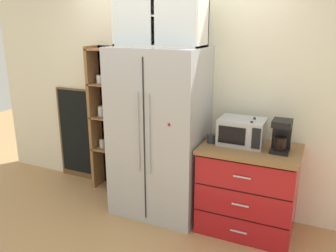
% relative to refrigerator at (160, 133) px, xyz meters
% --- Properties ---
extents(ground_plane, '(10.86, 10.86, 0.00)m').
position_rel_refrigerator_xyz_m(ground_plane, '(-0.00, -0.01, -0.91)').
color(ground_plane, tan).
extents(wall_back_cream, '(5.14, 0.10, 2.55)m').
position_rel_refrigerator_xyz_m(wall_back_cream, '(-0.00, 0.39, 0.36)').
color(wall_back_cream, silver).
rests_on(wall_back_cream, ground).
extents(refrigerator, '(0.96, 0.71, 1.82)m').
position_rel_refrigerator_xyz_m(refrigerator, '(0.00, 0.00, 0.00)').
color(refrigerator, '#ADAFB5').
rests_on(refrigerator, ground).
extents(pantry_shelf_column, '(0.55, 0.27, 1.79)m').
position_rel_refrigerator_xyz_m(pantry_shelf_column, '(-0.77, 0.29, 0.01)').
color(pantry_shelf_column, brown).
rests_on(pantry_shelf_column, ground).
extents(counter_cabinet, '(0.95, 0.67, 0.89)m').
position_rel_refrigerator_xyz_m(counter_cabinet, '(0.98, 0.03, -0.46)').
color(counter_cabinet, '#A8161C').
rests_on(counter_cabinet, ground).
extents(microwave, '(0.44, 0.33, 0.26)m').
position_rel_refrigerator_xyz_m(microwave, '(0.87, 0.07, 0.11)').
color(microwave, '#ADAFB5').
rests_on(microwave, counter_cabinet).
extents(coffee_maker, '(0.17, 0.20, 0.31)m').
position_rel_refrigerator_xyz_m(coffee_maker, '(1.25, 0.03, 0.13)').
color(coffee_maker, black).
rests_on(coffee_maker, counter_cabinet).
extents(mug_red, '(0.12, 0.09, 0.10)m').
position_rel_refrigerator_xyz_m(mug_red, '(0.98, 0.05, 0.03)').
color(mug_red, red).
rests_on(mug_red, counter_cabinet).
extents(mug_charcoal, '(0.12, 0.09, 0.08)m').
position_rel_refrigerator_xyz_m(mug_charcoal, '(0.58, -0.01, 0.02)').
color(mug_charcoal, '#2D2D33').
rests_on(mug_charcoal, counter_cabinet).
extents(bottle_green, '(0.06, 0.06, 0.27)m').
position_rel_refrigerator_xyz_m(bottle_green, '(0.98, -0.02, 0.10)').
color(bottle_green, '#285B33').
rests_on(bottle_green, counter_cabinet).
extents(bottle_cobalt, '(0.06, 0.06, 0.28)m').
position_rel_refrigerator_xyz_m(bottle_cobalt, '(0.98, 0.11, 0.10)').
color(bottle_cobalt, navy).
rests_on(bottle_cobalt, counter_cabinet).
extents(upper_cabinet, '(0.92, 0.32, 0.58)m').
position_rel_refrigerator_xyz_m(upper_cabinet, '(-0.00, 0.05, 1.20)').
color(upper_cabinet, silver).
rests_on(upper_cabinet, refrigerator).
extents(chalkboard_menu, '(0.60, 0.04, 1.23)m').
position_rel_refrigerator_xyz_m(chalkboard_menu, '(-1.37, 0.32, -0.29)').
color(chalkboard_menu, brown).
rests_on(chalkboard_menu, ground).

